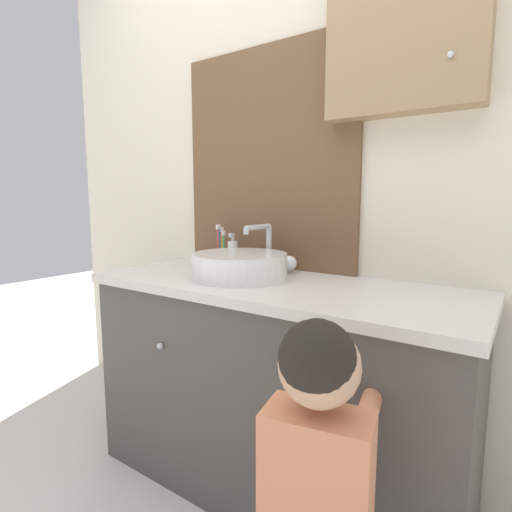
{
  "coord_description": "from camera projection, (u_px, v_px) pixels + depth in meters",
  "views": [
    {
      "loc": [
        0.77,
        -0.93,
        1.12
      ],
      "look_at": [
        -0.05,
        0.26,
        0.92
      ],
      "focal_mm": 28.0,
      "sensor_mm": 36.0,
      "label": 1
    }
  ],
  "objects": [
    {
      "name": "child_figure",
      "position": [
        318.0,
        481.0,
        0.86
      ],
      "size": [
        0.25,
        0.46,
        0.88
      ],
      "color": "slate",
      "rests_on": "ground_plane"
    },
    {
      "name": "sink_basin",
      "position": [
        241.0,
        265.0,
        1.56
      ],
      "size": [
        0.37,
        0.43,
        0.2
      ],
      "color": "white",
      "rests_on": "vanity_counter"
    },
    {
      "name": "vanity_counter",
      "position": [
        274.0,
        385.0,
        1.54
      ],
      "size": [
        1.43,
        0.58,
        0.82
      ],
      "color": "#4C4742",
      "rests_on": "ground_plane"
    },
    {
      "name": "toothbrush_holder",
      "position": [
        221.0,
        255.0,
        1.88
      ],
      "size": [
        0.07,
        0.07,
        0.19
      ],
      "color": "silver",
      "rests_on": "vanity_counter"
    },
    {
      "name": "wall_back",
      "position": [
        317.0,
        161.0,
        1.67
      ],
      "size": [
        3.2,
        0.18,
        2.5
      ],
      "color": "beige",
      "rests_on": "ground_plane"
    },
    {
      "name": "soap_dispenser",
      "position": [
        233.0,
        253.0,
        1.82
      ],
      "size": [
        0.05,
        0.05,
        0.16
      ],
      "color": "white",
      "rests_on": "vanity_counter"
    }
  ]
}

